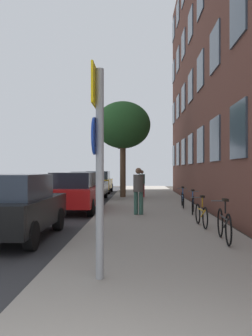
{
  "coord_description": "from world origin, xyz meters",
  "views": [
    {
      "loc": [
        0.56,
        -2.17,
        1.74
      ],
      "look_at": [
        0.08,
        11.75,
        1.81
      ],
      "focal_mm": 38.52,
      "sensor_mm": 36.0,
      "label": 1
    }
  ],
  "objects": [
    {
      "name": "bicycle_3",
      "position": [
        2.48,
        13.46,
        0.47
      ],
      "size": [
        0.42,
        1.69,
        0.91
      ],
      "color": "black",
      "rests_on": "sidewalk"
    },
    {
      "name": "pedestrian_0",
      "position": [
        0.57,
        10.88,
        1.09
      ],
      "size": [
        0.52,
        0.52,
        1.69
      ],
      "color": "#33594C",
      "rests_on": "sidewalk"
    },
    {
      "name": "car_3",
      "position": [
        -2.43,
        24.84,
        0.84
      ],
      "size": [
        1.92,
        4.24,
        1.62
      ],
      "color": "orange",
      "rests_on": "road_asphalt"
    },
    {
      "name": "car_2",
      "position": [
        -2.3,
        18.48,
        0.84
      ],
      "size": [
        1.94,
        4.11,
        1.62
      ],
      "color": "black",
      "rests_on": "road_asphalt"
    },
    {
      "name": "traffic_light",
      "position": [
        -0.55,
        20.51,
        2.71
      ],
      "size": [
        0.43,
        0.24,
        3.8
      ],
      "color": "black",
      "rests_on": "sidewalk"
    },
    {
      "name": "car_0",
      "position": [
        -2.53,
        6.69,
        0.84
      ],
      "size": [
        1.8,
        4.1,
        1.62
      ],
      "color": "black",
      "rests_on": "road_asphalt"
    },
    {
      "name": "bicycle_0",
      "position": [
        2.5,
        6.05,
        0.5
      ],
      "size": [
        0.42,
        1.74,
        0.98
      ],
      "color": "black",
      "rests_on": "sidewalk"
    },
    {
      "name": "ground_plane",
      "position": [
        -2.4,
        15.0,
        0.0
      ],
      "size": [
        41.8,
        41.8,
        0.0
      ],
      "primitive_type": "plane",
      "color": "#332D28"
    },
    {
      "name": "bicycle_1",
      "position": [
        2.36,
        8.2,
        0.47
      ],
      "size": [
        0.42,
        1.6,
        0.9
      ],
      "color": "black",
      "rests_on": "sidewalk"
    },
    {
      "name": "road_asphalt",
      "position": [
        -4.5,
        15.0,
        0.01
      ],
      "size": [
        7.0,
        38.0,
        0.01
      ],
      "primitive_type": "cube",
      "color": "#2D2D30",
      "rests_on": "ground"
    },
    {
      "name": "sidewalk",
      "position": [
        1.1,
        15.0,
        0.06
      ],
      "size": [
        4.2,
        38.0,
        0.12
      ],
      "primitive_type": "cube",
      "color": "gray",
      "rests_on": "ground"
    },
    {
      "name": "pedestrian_1",
      "position": [
        0.77,
        19.08,
        1.03
      ],
      "size": [
        0.47,
        0.47,
        1.59
      ],
      "color": "maroon",
      "rests_on": "sidewalk"
    },
    {
      "name": "car_1",
      "position": [
        -2.04,
        12.5,
        0.84
      ],
      "size": [
        1.88,
        4.46,
        1.62
      ],
      "color": "red",
      "rests_on": "road_asphalt"
    },
    {
      "name": "bicycle_2",
      "position": [
        2.59,
        11.29,
        0.47
      ],
      "size": [
        0.47,
        1.62,
        0.9
      ],
      "color": "black",
      "rests_on": "sidewalk"
    },
    {
      "name": "tree_near",
      "position": [
        -0.36,
        19.31,
        4.38
      ],
      "size": [
        3.3,
        3.3,
        5.7
      ],
      "color": "brown",
      "rests_on": "sidewalk"
    },
    {
      "name": "sign_post",
      "position": [
        -0.04,
        3.18,
        1.99
      ],
      "size": [
        0.16,
        0.6,
        3.18
      ],
      "color": "gray",
      "rests_on": "sidewalk"
    },
    {
      "name": "building_facade",
      "position": [
        3.69,
        14.5,
        7.33
      ],
      "size": [
        0.56,
        27.0,
        14.62
      ],
      "color": "brown",
      "rests_on": "ground"
    }
  ]
}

